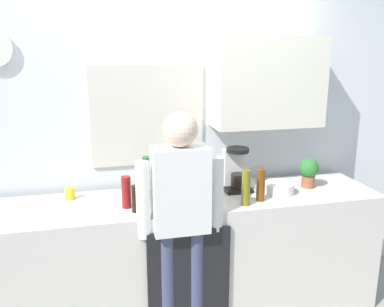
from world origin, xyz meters
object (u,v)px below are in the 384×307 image
bottle_red_vinegar (126,192)px  potted_plant (309,171)px  coffee_maker (236,171)px  bottle_dark_sauce (136,199)px  mixing_bowl (279,188)px  person_at_sink (181,212)px  bottle_green_wine (148,177)px  bottle_amber_beer (261,185)px  dish_soap (205,177)px  bottle_olive_oil (246,188)px  cup_yellow_cup (70,193)px

bottle_red_vinegar → potted_plant: size_ratio=0.96×
coffee_maker → bottle_dark_sauce: size_ratio=1.83×
bottle_red_vinegar → mixing_bowl: bearing=1.1°
bottle_dark_sauce → person_at_sink: person_at_sink is taller
person_at_sink → bottle_green_wine: bearing=113.9°
bottle_amber_beer → dish_soap: bearing=128.9°
coffee_maker → bottle_olive_oil: coffee_maker is taller
mixing_bowl → person_at_sink: bearing=-162.8°
mixing_bowl → potted_plant: potted_plant is taller
dish_soap → bottle_olive_oil: bearing=-68.3°
bottle_dark_sauce → mixing_bowl: 1.08m
bottle_dark_sauce → potted_plant: bearing=7.9°
bottle_amber_beer → potted_plant: (0.47, 0.18, 0.02)m
bottle_amber_beer → person_at_sink: size_ratio=0.14×
bottle_green_wine → bottle_dark_sauce: bottle_green_wine is taller
coffee_maker → bottle_red_vinegar: bearing=-167.7°
dish_soap → person_at_sink: person_at_sink is taller
bottle_red_vinegar → cup_yellow_cup: bottle_red_vinegar is taller
coffee_maker → cup_yellow_cup: coffee_maker is taller
coffee_maker → bottle_red_vinegar: (-0.84, -0.18, -0.04)m
cup_yellow_cup → potted_plant: size_ratio=0.37×
bottle_amber_beer → dish_soap: 0.49m
coffee_maker → mixing_bowl: 0.34m
coffee_maker → bottle_red_vinegar: coffee_maker is taller
coffee_maker → dish_soap: 0.25m
bottle_olive_oil → coffee_maker: bearing=82.8°
bottle_red_vinegar → person_at_sink: size_ratio=0.14×
mixing_bowl → potted_plant: bearing=15.2°
potted_plant → dish_soap: bearing=166.0°
coffee_maker → person_at_sink: 0.67m
bottle_olive_oil → bottle_amber_beer: bearing=22.5°
bottle_green_wine → potted_plant: bottle_green_wine is taller
cup_yellow_cup → mixing_bowl: 1.52m
coffee_maker → cup_yellow_cup: size_ratio=3.88×
bottle_dark_sauce → person_at_sink: size_ratio=0.11×
dish_soap → bottle_green_wine: bearing=-165.5°
bottle_olive_oil → cup_yellow_cup: (-1.18, 0.40, -0.08)m
mixing_bowl → potted_plant: size_ratio=0.96×
coffee_maker → person_at_sink: person_at_sink is taller
dish_soap → bottle_amber_beer: bearing=-51.1°
person_at_sink → cup_yellow_cup: bearing=148.3°
mixing_bowl → potted_plant: (0.28, 0.08, 0.09)m
bottle_olive_oil → cup_yellow_cup: bottle_olive_oil is taller
bottle_dark_sauce → mixing_bowl: bottle_dark_sauce is taller
person_at_sink → mixing_bowl: bearing=19.7°
coffee_maker → bottle_dark_sauce: (-0.79, -0.27, -0.06)m
bottle_green_wine → potted_plant: (1.24, -0.08, -0.02)m
mixing_bowl → person_at_sink: person_at_sink is taller
cup_yellow_cup → mixing_bowl: (1.51, -0.23, -0.00)m
bottle_green_wine → person_at_sink: 0.45m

